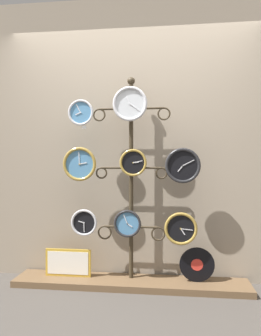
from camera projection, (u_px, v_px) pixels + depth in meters
name	position (u px, v px, depth m)	size (l,w,h in m)	color
ground_plane	(125.00, 302.00, 2.72)	(12.00, 12.00, 0.00)	#47423D
shop_wall	(133.00, 139.00, 3.27)	(4.40, 0.04, 2.80)	gray
low_shelf	(130.00, 283.00, 3.07)	(2.20, 0.36, 0.06)	brown
display_stand	(131.00, 212.00, 3.12)	(0.74, 0.39, 1.97)	#382D1E
clock_top_left	(81.00, 113.00, 3.06)	(0.24, 0.04, 0.24)	#4C84B2
clock_top_center	(130.00, 104.00, 3.01)	(0.32, 0.04, 0.32)	silver
clock_middle_left	(80.00, 164.00, 3.08)	(0.32, 0.04, 0.32)	#4C84B2
clock_middle_center	(133.00, 163.00, 3.03)	(0.25, 0.04, 0.25)	black
clock_middle_right	(183.00, 166.00, 2.97)	(0.32, 0.04, 0.32)	black
clock_bottom_left	(84.00, 223.00, 3.08)	(0.25, 0.04, 0.25)	black
clock_bottom_center	(127.00, 224.00, 3.03)	(0.25, 0.04, 0.25)	#4C84B2
clock_bottom_right	(181.00, 229.00, 2.96)	(0.30, 0.04, 0.30)	black
vinyl_record	(197.00, 265.00, 3.01)	(0.32, 0.01, 0.32)	black
picture_frame	(68.00, 263.00, 3.16)	(0.45, 0.02, 0.26)	gold
price_tag_upper	(84.00, 127.00, 3.06)	(0.04, 0.00, 0.03)	white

